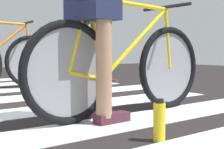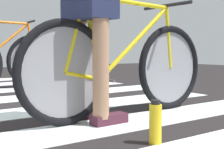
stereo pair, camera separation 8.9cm
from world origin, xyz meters
name	(u,v)px [view 1 (the left image)]	position (x,y,z in m)	size (l,w,h in m)	color
bicycle_1_of_3	(125,66)	(1.05, -0.78, 0.41)	(1.74, 0.52, 0.93)	black
cyclist_1_of_3	(92,31)	(0.74, -0.79, 0.66)	(0.32, 0.42, 0.99)	#A87A5B
water_bottle	(159,121)	(0.76, -1.45, 0.13)	(0.07, 0.07, 0.24)	gold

